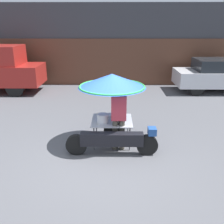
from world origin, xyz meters
TOP-DOWN VIEW (x-y plane):
  - ground_plane at (0.00, 0.00)m, footprint 36.00×36.00m
  - shopfront_building at (0.00, 8.78)m, footprint 28.00×2.06m
  - vendor_motorcycle_cart at (0.18, 0.76)m, footprint 2.31×1.76m
  - vendor_person at (0.35, 0.49)m, footprint 0.38×0.23m
  - parked_car at (5.27, 6.43)m, footprint 4.23×1.79m

SIDE VIEW (x-z plane):
  - ground_plane at x=0.00m, z-range 0.00..0.00m
  - parked_car at x=5.27m, z-range 0.02..1.58m
  - vendor_person at x=0.35m, z-range 0.11..1.80m
  - vendor_motorcycle_cart at x=0.18m, z-range 0.51..2.45m
  - shopfront_building at x=0.00m, z-range -0.01..4.10m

